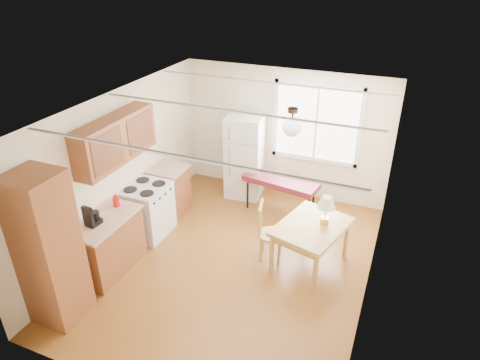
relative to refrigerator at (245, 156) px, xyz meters
The scene contains 11 objects.
room_shell 2.26m from the refrigerator, 72.53° to the right, with size 4.60×5.60×2.62m.
kitchen_run 2.95m from the refrigerator, 110.84° to the right, with size 0.65×3.40×2.20m.
window_unit 1.50m from the refrigerator, 15.62° to the left, with size 1.64×0.05×1.51m.
pendant_light 2.61m from the refrigerator, 51.51° to the right, with size 0.26×0.26×0.40m.
refrigerator is the anchor object (origin of this frame).
bench 0.93m from the refrigerator, 20.25° to the right, with size 1.46×0.72×0.64m.
dining_table 2.46m from the refrigerator, 44.02° to the right, with size 1.14×1.35×0.73m.
chair 2.10m from the refrigerator, 59.21° to the right, with size 0.45×0.44×0.94m.
table_lamp 2.51m from the refrigerator, 39.71° to the right, with size 0.27×0.27×0.46m.
coffee_maker 3.32m from the refrigerator, 108.53° to the right, with size 0.18×0.23×0.33m.
kettle 2.80m from the refrigerator, 112.23° to the right, with size 0.10×0.10×0.20m.
Camera 1 is at (2.13, -4.89, 4.29)m, focal length 32.00 mm.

